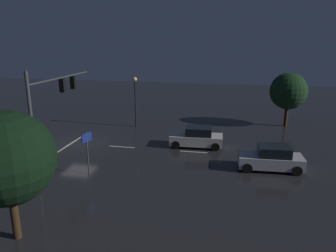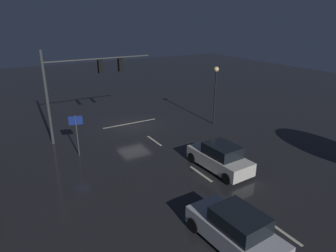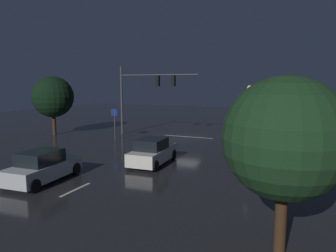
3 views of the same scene
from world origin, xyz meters
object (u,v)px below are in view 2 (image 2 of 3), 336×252
object	(u,v)px
route_sign	(76,127)
car_distant	(236,230)
car_approaching	(220,158)
street_lamp_left_kerb	(216,85)
traffic_signal_assembly	(82,78)

from	to	relation	value
route_sign	car_distant	bearing A→B (deg)	105.09
car_approaching	car_distant	bearing A→B (deg)	55.81
street_lamp_left_kerb	route_sign	distance (m)	12.08
traffic_signal_assembly	car_distant	distance (m)	15.64
traffic_signal_assembly	route_sign	world-z (taller)	traffic_signal_assembly
car_distant	route_sign	world-z (taller)	route_sign
traffic_signal_assembly	car_approaching	distance (m)	11.65
car_distant	traffic_signal_assembly	bearing A→B (deg)	-83.39
car_distant	route_sign	size ratio (longest dim) A/B	1.54
car_distant	street_lamp_left_kerb	distance (m)	15.40
street_lamp_left_kerb	route_sign	size ratio (longest dim) A/B	1.75
car_approaching	street_lamp_left_kerb	world-z (taller)	street_lamp_left_kerb
street_lamp_left_kerb	traffic_signal_assembly	bearing A→B (deg)	-14.29
traffic_signal_assembly	car_approaching	bearing A→B (deg)	120.13
car_approaching	car_distant	size ratio (longest dim) A/B	1.00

